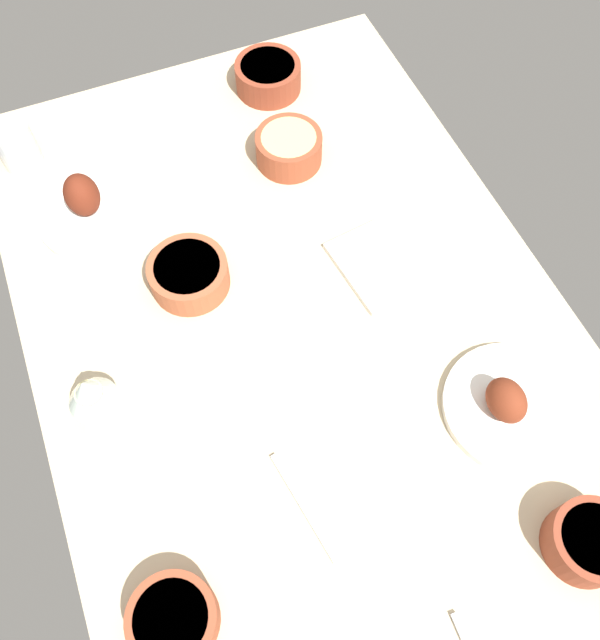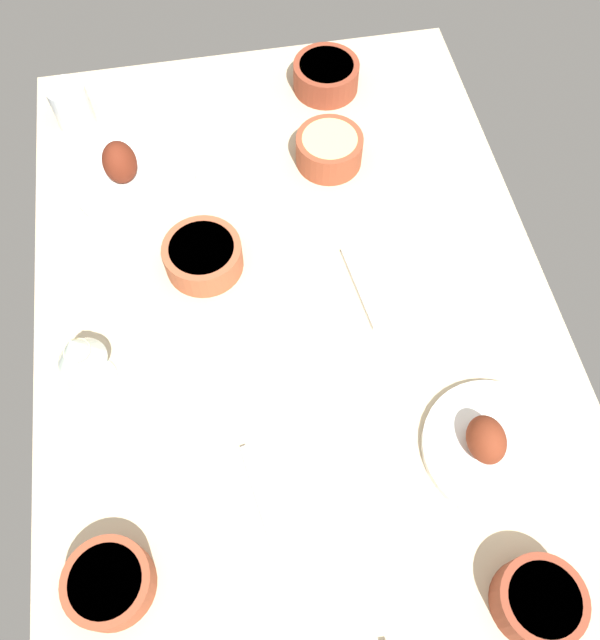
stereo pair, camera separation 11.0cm
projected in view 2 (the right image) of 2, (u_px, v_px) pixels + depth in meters
dining_table at (300, 331)px, 114.05cm from camera, size 140.00×90.00×4.00cm
plate_center_main at (130, 175)px, 125.36cm from camera, size 23.41×23.41×9.74cm
plate_far_side at (492, 446)px, 100.24cm from camera, size 22.21×22.21×8.04cm
bowl_pasta at (326, 75)px, 136.93cm from camera, size 13.76×13.76×6.06cm
bowl_soup at (203, 256)px, 115.51cm from camera, size 13.95×13.95×5.63cm
bowl_cream at (539, 601)px, 88.35cm from camera, size 11.87×11.87×6.23cm
bowl_onions at (109, 583)px, 89.90cm from camera, size 12.24×12.24×5.27cm
bowl_potatoes at (329, 149)px, 127.02cm from camera, size 13.00×13.00×6.22cm
wine_glass at (78, 352)px, 98.85cm from camera, size 7.60×7.60×14.00cm
water_tumbler at (71, 106)px, 130.84cm from camera, size 7.57×7.57×9.20cm
folded_napkin at (387, 280)px, 115.94cm from camera, size 17.96×13.53×1.20cm
spoon_loose at (261, 503)px, 97.52cm from camera, size 18.23×3.66×0.80cm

